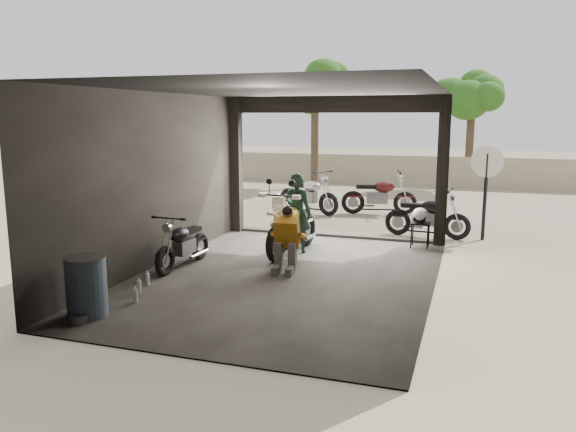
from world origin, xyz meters
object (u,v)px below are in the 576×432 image
Objects in this scene: helmet at (420,215)px; outside_bike_c at (427,213)px; outside_bike_b at (379,193)px; rider at (297,213)px; outside_bike_a at (308,191)px; sign_post at (486,178)px; mechanic at (286,241)px; main_bike at (292,222)px; stool at (420,226)px; left_bike at (183,241)px; oil_drum at (87,288)px.

outside_bike_c is at bearing 110.09° from helmet.
rider is (-0.84, -5.09, 0.20)m from outside_bike_b.
rider is at bearing -143.45° from outside_bike_a.
sign_post is at bearing -145.60° from outside_bike_b.
mechanic is at bearing 156.32° from outside_bike_c.
stool is at bearing 35.72° from main_bike.
stool is (4.00, 2.98, -0.03)m from left_bike.
outside_bike_c reaches higher than left_bike.
left_bike is 0.92× the size of rider.
main_bike is 5.83× the size of helmet.
outside_bike_a reaches higher than oil_drum.
mechanic is 2.04× the size of stool.
outside_bike_c is (1.56, -2.74, -0.05)m from outside_bike_b.
outside_bike_c is at bearing 48.33° from left_bike.
helmet is (2.40, 1.37, 0.05)m from main_bike.
oil_drum is at bearing -101.27° from helmet.
helmet is (3.98, 3.01, 0.20)m from left_bike.
stool is at bearing -176.56° from outside_bike_c.
mechanic is at bearing -128.16° from stool.
main_bike is 0.22m from rider.
rider reaches higher than outside_bike_c.
mechanic is at bearing -104.14° from helmet.
oil_drum is 8.80m from sign_post.
outside_bike_b reaches higher than left_bike.
mechanic is at bearing 58.01° from oil_drum.
outside_bike_a is 9.17m from oil_drum.
rider is at bearing 92.42° from mechanic.
oil_drum is at bearing -103.23° from main_bike.
outside_bike_b is at bearing -54.82° from outside_bike_a.
left_bike is at bearing 54.81° from rider.
mechanic is 5.27m from sign_post.
left_bike is 5.77m from outside_bike_c.
left_bike is at bearing -161.72° from outside_bike_a.
sign_post is (1.28, 1.26, 0.93)m from stool.
mechanic is 3.57m from oil_drum.
outside_bike_b is at bearing 134.69° from helmet.
left_bike reaches higher than helmet.
outside_bike_a is at bearing 158.94° from helmet.
helmet is at bearing 36.43° from main_bike.
mechanic is (-2.15, -3.81, -0.01)m from outside_bike_c.
main_bike reaches higher than helmet.
outside_bike_b is (0.91, 5.21, -0.03)m from main_bike.
outside_bike_b is at bearing 111.31° from stool.
main_bike is at bearing -163.14° from sign_post.
outside_bike_a is at bearing -68.40° from rider.
oil_drum is (0.00, -2.73, -0.08)m from left_bike.
mechanic is 3.36× the size of helmet.
helmet is (2.33, 1.25, -0.11)m from rider.
left_bike is 2.73× the size of stool.
mechanic is at bearing -148.94° from sign_post.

